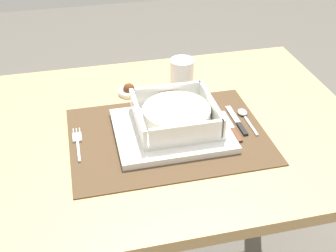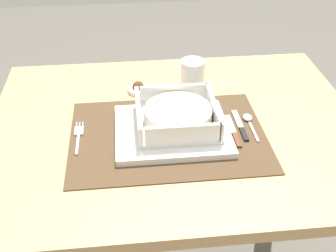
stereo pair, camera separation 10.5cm
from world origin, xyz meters
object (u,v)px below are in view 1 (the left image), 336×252
dining_table (174,154)px  porridge_bowl (175,115)px  spoon (244,116)px  bread_knife (232,128)px  fork (78,141)px  butter_knife (238,122)px  condiment_saucer (129,91)px  drinking_glass (182,74)px

dining_table → porridge_bowl: (-0.00, -0.02, 0.14)m
spoon → bread_knife: bearing=-139.4°
fork → butter_knife: size_ratio=1.02×
spoon → condiment_saucer: bearing=144.7°
porridge_bowl → spoon: 0.19m
fork → spoon: (0.43, 0.01, 0.00)m
butter_knife → condiment_saucer: (-0.25, 0.22, 0.00)m
condiment_saucer → porridge_bowl: bearing=-67.1°
condiment_saucer → butter_knife: bearing=-41.1°
porridge_bowl → fork: porridge_bowl is taller
porridge_bowl → fork: 0.25m
porridge_bowl → butter_knife: (0.16, -0.01, -0.04)m
condiment_saucer → drinking_glass: bearing=5.0°
butter_knife → dining_table: bearing=162.6°
butter_knife → condiment_saucer: bearing=135.1°
dining_table → porridge_bowl: bearing=-99.4°
dining_table → butter_knife: 0.20m
spoon → drinking_glass: (-0.12, 0.21, 0.03)m
dining_table → fork: size_ratio=7.18×
porridge_bowl → drinking_glass: 0.23m
butter_knife → bread_knife: size_ratio=0.96×
dining_table → spoon: 0.22m
dining_table → drinking_glass: drinking_glass is taller
spoon → bread_knife: 0.07m
drinking_glass → spoon: bearing=-60.8°
dining_table → butter_knife: butter_knife is taller
porridge_bowl → bread_knife: bearing=-14.2°
condiment_saucer → bread_knife: bearing=-46.5°
bread_knife → drinking_glass: drinking_glass is taller
condiment_saucer → spoon: bearing=-35.2°
porridge_bowl → condiment_saucer: 0.22m
porridge_bowl → drinking_glass: size_ratio=2.38×
spoon → fork: bearing=-178.6°
spoon → drinking_glass: size_ratio=1.39×
dining_table → butter_knife: (0.16, -0.04, 0.11)m
dining_table → condiment_saucer: bearing=116.6°
fork → drinking_glass: 0.39m
butter_knife → bread_knife: 0.03m
drinking_glass → condiment_saucer: 0.16m
butter_knife → bread_knife: (-0.02, -0.02, 0.00)m
spoon → butter_knife: bearing=-139.8°
spoon → butter_knife: (-0.03, -0.02, -0.00)m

